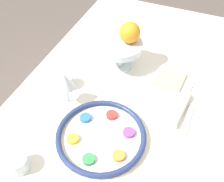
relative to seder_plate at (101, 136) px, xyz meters
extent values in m
plane|color=#564C47|center=(0.23, -0.02, -0.74)|extent=(8.00, 8.00, 0.00)
cube|color=silver|center=(0.23, -0.02, -0.38)|extent=(1.55, 0.89, 0.72)
cylinder|color=silver|center=(0.00, 0.00, -0.01)|extent=(0.32, 0.32, 0.01)
torus|color=navy|center=(0.00, 0.00, 0.00)|extent=(0.32, 0.32, 0.02)
cylinder|color=red|center=(0.10, 0.00, 0.00)|extent=(0.04, 0.04, 0.01)
cylinder|color=#2D6BB7|center=(0.05, 0.09, 0.00)|extent=(0.04, 0.04, 0.01)
cylinder|color=gold|center=(-0.05, 0.09, 0.00)|extent=(0.04, 0.04, 0.01)
cylinder|color=#33934C|center=(-0.10, 0.00, 0.00)|extent=(0.04, 0.04, 0.01)
cylinder|color=orange|center=(-0.05, -0.09, 0.00)|extent=(0.04, 0.04, 0.01)
cylinder|color=#844299|center=(0.05, -0.09, 0.00)|extent=(0.04, 0.04, 0.01)
cylinder|color=silver|center=(0.11, 0.19, -0.01)|extent=(0.07, 0.07, 0.00)
cylinder|color=silver|center=(0.11, 0.19, 0.03)|extent=(0.01, 0.01, 0.08)
cone|color=silver|center=(0.11, 0.19, 0.10)|extent=(0.07, 0.07, 0.07)
cylinder|color=silver|center=(0.39, 0.08, -0.01)|extent=(0.10, 0.10, 0.01)
cylinder|color=silver|center=(0.39, 0.08, 0.04)|extent=(0.03, 0.03, 0.09)
cylinder|color=silver|center=(0.39, 0.08, 0.10)|extent=(0.19, 0.19, 0.03)
sphere|color=orange|center=(0.41, 0.05, 0.16)|extent=(0.09, 0.09, 0.09)
cylinder|color=silver|center=(0.38, -0.16, -0.01)|extent=(0.20, 0.20, 0.01)
cube|color=#D1B784|center=(0.38, -0.16, 0.00)|extent=(0.12, 0.12, 0.01)
cylinder|color=white|center=(0.22, -0.23, 0.00)|extent=(0.18, 0.06, 0.04)
cylinder|color=silver|center=(0.18, 0.25, 0.01)|extent=(0.07, 0.07, 0.06)
cylinder|color=silver|center=(-0.20, 0.20, 0.01)|extent=(0.07, 0.07, 0.06)
cube|color=silver|center=(0.20, -0.27, -0.01)|extent=(0.17, 0.02, 0.01)
camera|label=1|loc=(-0.46, -0.23, 0.78)|focal=42.00mm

